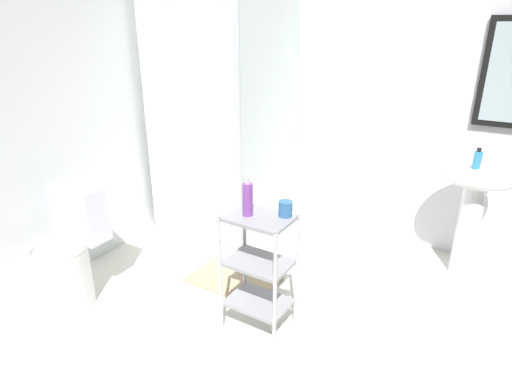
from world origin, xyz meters
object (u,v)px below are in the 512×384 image
(conditioner_bottle_purple, at_px, (248,198))
(rinse_cup, at_px, (285,209))
(storage_cart, at_px, (259,265))
(bath_mat, at_px, (234,279))
(toilet, at_px, (66,258))
(shower_stall, at_px, (228,181))
(pedestal_sink, at_px, (473,200))
(hand_soap_bottle, at_px, (477,159))

(conditioner_bottle_purple, xyz_separation_m, rinse_cup, (0.18, 0.10, -0.06))
(storage_cart, distance_m, conditioner_bottle_purple, 0.41)
(conditioner_bottle_purple, height_order, bath_mat, conditioner_bottle_purple)
(toilet, height_order, storage_cart, toilet)
(shower_stall, bearing_deg, conditioner_bottle_purple, -49.95)
(pedestal_sink, bearing_deg, hand_soap_bottle, -163.31)
(hand_soap_bottle, xyz_separation_m, conditioner_bottle_purple, (-0.99, -1.31, -0.03))
(shower_stall, distance_m, storage_cart, 1.35)
(storage_cart, distance_m, hand_soap_bottle, 1.65)
(hand_soap_bottle, relative_size, rinse_cup, 1.64)
(storage_cart, bearing_deg, rinse_cup, 34.66)
(pedestal_sink, height_order, conditioner_bottle_purple, conditioner_bottle_purple)
(storage_cart, relative_size, conditioner_bottle_purple, 3.30)
(toilet, bearing_deg, pedestal_sink, 38.60)
(toilet, xyz_separation_m, hand_soap_bottle, (2.12, 1.71, 0.56))
(pedestal_sink, bearing_deg, conditioner_bottle_purple, -127.55)
(hand_soap_bottle, bearing_deg, shower_stall, -170.64)
(shower_stall, relative_size, toilet, 2.63)
(hand_soap_bottle, bearing_deg, rinse_cup, -123.64)
(bath_mat, bearing_deg, toilet, -136.30)
(pedestal_sink, height_order, toilet, pedestal_sink)
(rinse_cup, bearing_deg, pedestal_sink, 55.70)
(toilet, relative_size, bath_mat, 1.27)
(toilet, relative_size, storage_cart, 1.03)
(pedestal_sink, relative_size, hand_soap_bottle, 5.69)
(storage_cart, height_order, rinse_cup, rinse_cup)
(bath_mat, bearing_deg, rinse_cup, -25.50)
(rinse_cup, bearing_deg, shower_stall, 138.49)
(pedestal_sink, xyz_separation_m, rinse_cup, (-0.83, -1.22, 0.20))
(storage_cart, height_order, conditioner_bottle_purple, conditioner_bottle_purple)
(hand_soap_bottle, bearing_deg, storage_cart, -125.57)
(shower_stall, bearing_deg, bath_mat, -52.93)
(hand_soap_bottle, distance_m, bath_mat, 1.86)
(shower_stall, height_order, pedestal_sink, shower_stall)
(conditioner_bottle_purple, bearing_deg, rinse_cup, 28.46)
(shower_stall, xyz_separation_m, pedestal_sink, (1.86, 0.31, 0.12))
(shower_stall, xyz_separation_m, storage_cart, (0.91, -0.99, -0.03))
(toilet, bearing_deg, bath_mat, 43.70)
(storage_cart, height_order, bath_mat, storage_cart)
(shower_stall, bearing_deg, hand_soap_bottle, 9.36)
(conditioner_bottle_purple, bearing_deg, hand_soap_bottle, 53.00)
(toilet, distance_m, conditioner_bottle_purple, 1.31)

